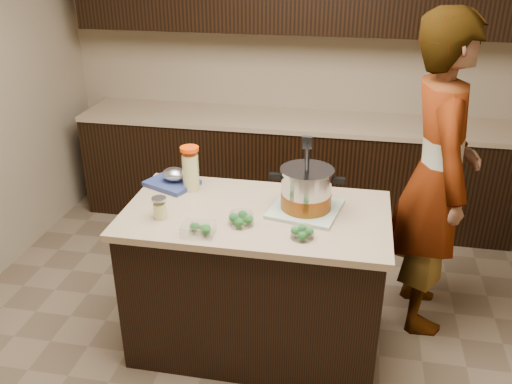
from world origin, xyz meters
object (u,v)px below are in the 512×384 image
stock_pot (306,191)px  lemonade_pitcher (191,170)px  island (256,279)px  person (437,178)px

stock_pot → lemonade_pitcher: (-0.70, 0.15, 0.01)m
stock_pot → island: bearing=-167.5°
stock_pot → person: bearing=28.5°
island → person: 1.23m
island → stock_pot: size_ratio=3.53×
stock_pot → lemonade_pitcher: stock_pot is taller
island → stock_pot: stock_pot is taller
lemonade_pitcher → person: 1.46m
stock_pot → person: (0.73, 0.42, -0.04)m
island → lemonade_pitcher: bearing=153.8°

